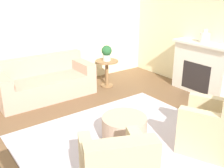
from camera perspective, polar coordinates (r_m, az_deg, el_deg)
name	(u,v)px	position (r m, az deg, el deg)	size (l,w,h in m)	color
ground_plane	(125,141)	(4.18, 2.87, -12.29)	(16.00, 16.00, 0.00)	brown
wall_back	(43,27)	(6.13, -14.79, 11.81)	(9.75, 0.12, 2.80)	beige
rug	(125,141)	(4.17, 2.87, -12.24)	(3.08, 2.57, 0.01)	#BCB2C1
couch	(45,83)	(5.80, -14.38, 0.26)	(2.01, 0.87, 0.84)	tan
armchair_right	(212,127)	(4.06, 20.95, -8.80)	(0.95, 0.97, 0.92)	#C6B289
ottoman_table	(124,127)	(3.98, 2.70, -9.26)	(0.68, 0.68, 0.43)	tan
side_table	(107,69)	(6.18, -1.14, 3.33)	(0.54, 0.54, 0.63)	olive
fireplace	(201,67)	(6.10, 18.90, 3.53)	(0.44, 1.38, 1.13)	silver
vase_mantel_near	(205,37)	(5.94, 19.54, 9.54)	(0.20, 0.20, 0.29)	silver
potted_plant_on_side_table	(107,52)	(6.07, -1.17, 6.88)	(0.24, 0.24, 0.36)	beige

